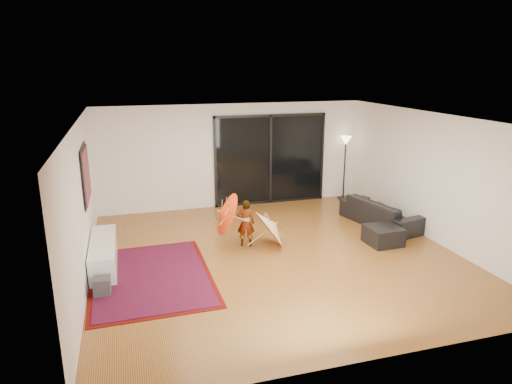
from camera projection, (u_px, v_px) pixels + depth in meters
name	position (u px, v px, depth m)	size (l,w,h in m)	color
floor	(276.00, 255.00, 9.05)	(7.00, 7.00, 0.00)	#A2662C
ceiling	(278.00, 119.00, 8.32)	(7.00, 7.00, 0.00)	white
wall_back	(234.00, 156.00, 11.92)	(7.00, 7.00, 0.00)	silver
wall_front	(371.00, 264.00, 5.45)	(7.00, 7.00, 0.00)	silver
wall_left	(82.00, 205.00, 7.74)	(7.00, 7.00, 0.00)	silver
wall_right	(433.00, 178.00, 9.63)	(7.00, 7.00, 0.00)	silver
sliding_door	(270.00, 159.00, 12.20)	(3.06, 0.07, 2.40)	black
painting	(86.00, 175.00, 8.59)	(0.04, 1.28, 1.08)	black
media_console	(104.00, 254.00, 8.50)	(0.45, 1.81, 0.50)	white
speaker	(102.00, 286.00, 7.46)	(0.27, 0.27, 0.30)	#424244
persian_rug	(151.00, 277.00, 8.12)	(2.13, 2.94, 0.02)	#510906
sofa	(381.00, 212.00, 10.71)	(2.06, 0.81, 0.60)	black
ottoman	(383.00, 235.00, 9.58)	(0.66, 0.66, 0.38)	black
floor_lamp	(345.00, 150.00, 12.51)	(0.30, 0.30, 1.77)	black
child	(246.00, 223.00, 9.40)	(0.36, 0.24, 1.00)	#999999
parasol_orange	(220.00, 215.00, 9.14)	(0.52, 0.89, 0.89)	#ED3E0C
parasol_white	(276.00, 222.00, 9.42)	(0.68, 0.92, 0.97)	white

